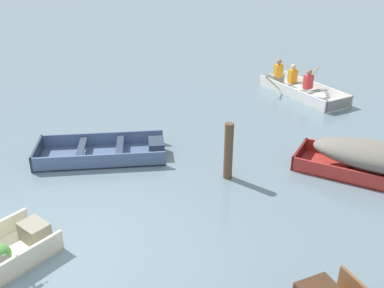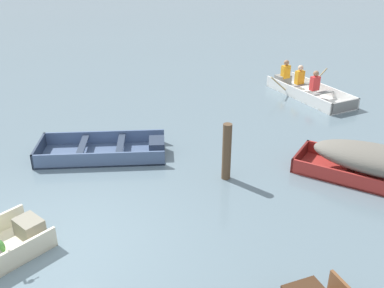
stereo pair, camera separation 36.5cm
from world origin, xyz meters
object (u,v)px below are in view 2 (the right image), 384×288
(skiff_slate_blue_near_moored, at_px, (108,150))
(skiff_red_mid_moored, at_px, (382,164))
(mooring_post, at_px, (227,152))
(rowboat_white_with_crew, at_px, (305,89))

(skiff_slate_blue_near_moored, bearing_deg, skiff_red_mid_moored, 22.64)
(mooring_post, bearing_deg, skiff_red_mid_moored, 31.78)
(skiff_slate_blue_near_moored, distance_m, rowboat_white_with_crew, 7.14)
(rowboat_white_with_crew, height_order, mooring_post, mooring_post)
(skiff_red_mid_moored, distance_m, rowboat_white_with_crew, 5.57)
(skiff_slate_blue_near_moored, height_order, skiff_red_mid_moored, skiff_red_mid_moored)
(skiff_slate_blue_near_moored, xyz_separation_m, skiff_red_mid_moored, (5.58, 2.33, 0.31))
(skiff_slate_blue_near_moored, distance_m, skiff_red_mid_moored, 6.05)
(skiff_red_mid_moored, xyz_separation_m, rowboat_white_with_crew, (-3.35, 4.45, -0.22))
(skiff_slate_blue_near_moored, xyz_separation_m, mooring_post, (2.84, 0.63, 0.51))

